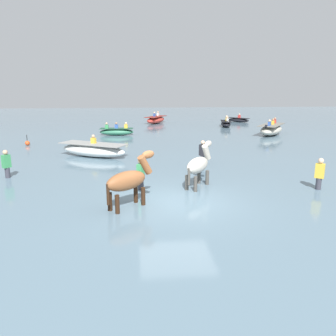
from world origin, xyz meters
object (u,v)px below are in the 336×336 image
Objects in this scene: boat_mid_outer at (93,150)px; person_onlooker_left at (203,156)px; boat_distant_west at (271,130)px; boat_near_port at (226,124)px; boat_far_offshore at (156,120)px; person_wading_mid at (7,168)px; person_onlooker_right at (141,178)px; boat_far_inshore at (239,120)px; horse_trailing_pinto at (198,166)px; boat_distant_east at (117,131)px; person_wading_close at (319,178)px; channel_buoy at (27,143)px; horse_lead_chestnut at (129,182)px.

boat_mid_outer reaches higher than person_onlooker_left.
boat_near_port is at bearing 108.43° from boat_distant_west.
boat_far_offshore is 13.32m from boat_distant_west.
person_onlooker_right is at bearing -22.17° from person_wading_mid.
boat_near_port is 1.22× the size of boat_far_inshore.
horse_trailing_pinto reaches higher than boat_distant_east.
boat_distant_west reaches higher than boat_mid_outer.
boat_distant_west is 1.47× the size of boat_distant_east.
boat_far_inshore is 27.94m from person_wading_mid.
person_onlooker_left is (-7.67, -10.00, 0.00)m from boat_distant_west.
boat_distant_east reaches higher than boat_far_inshore.
boat_distant_east is 8.56m from boat_mid_outer.
boat_mid_outer is at bearing 141.78° from person_wading_close.
person_wading_mid is (-8.66, -1.70, 0.00)m from person_onlooker_left.
channel_buoy is (-7.22, 10.63, -0.27)m from person_onlooker_right.
horse_trailing_pinto is at bearing -89.86° from boat_far_offshore.
boat_mid_outer is at bearing 155.71° from person_onlooker_left.
person_wading_mid is (-7.67, -21.81, 0.06)m from boat_far_offshore.
horse_trailing_pinto reaches higher than boat_far_inshore.
boat_mid_outer reaches higher than person_onlooker_right.
boat_distant_west is (8.61, 13.80, -0.38)m from horse_trailing_pinto.
boat_mid_outer is (-0.87, -8.51, 0.07)m from boat_distant_east.
boat_far_offshore reaches higher than person_wading_mid.
person_onlooker_left is 5.74m from person_wading_close.
person_onlooker_right is (1.60, -15.00, 0.13)m from boat_distant_east.
channel_buoy is at bearing -142.17° from boat_distant_east.
boat_far_offshore is at bearing 92.84° from person_onlooker_left.
person_wading_close is (9.04, -7.12, 0.06)m from boat_mid_outer.
boat_far_inshore is (0.61, 10.52, -0.19)m from boat_distant_west.
boat_near_port is at bearing -30.87° from boat_far_offshore.
horse_lead_chestnut reaches higher than boat_distant_east.
boat_distant_east is at bearing 72.83° from person_wading_mid.
boat_far_offshore is 1.33× the size of boat_distant_east.
horse_lead_chestnut is at bearing -170.23° from person_wading_close.
boat_distant_west is 1.79× the size of boat_far_inshore.
boat_near_port is 1.70× the size of person_onlooker_right.
horse_trailing_pinto is 16.27m from boat_distant_west.
horse_trailing_pinto is 0.93× the size of boat_far_inshore.
boat_far_inshore is 22.12m from person_onlooker_left.
boat_far_offshore is 1.62× the size of boat_far_inshore.
person_onlooker_right is (-8.75, -20.12, 0.13)m from boat_near_port.
boat_far_offshore reaches higher than boat_far_inshore.
person_onlooker_left is 5.04m from person_onlooker_right.
horse_trailing_pinto is 14.10m from channel_buoy.
horse_lead_chestnut is 6.57m from person_wading_mid.
boat_distant_west is 17.64m from person_onlooker_right.
boat_distant_east is at bearing -112.36° from boat_far_offshore.
boat_distant_west is at bearing 52.27° from person_onlooker_right.
channel_buoy is (-9.41, 10.48, -0.65)m from horse_trailing_pinto.
person_wading_close is at bearing -62.39° from boat_distant_east.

